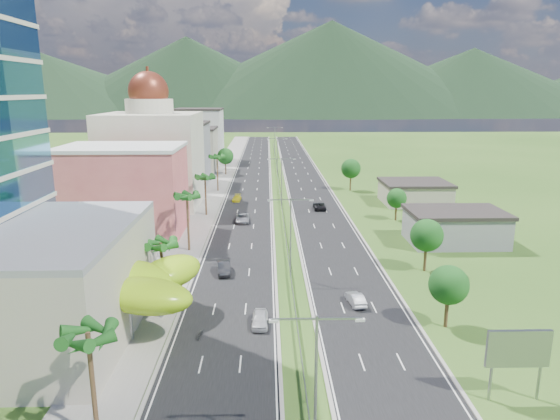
{
  "coord_description": "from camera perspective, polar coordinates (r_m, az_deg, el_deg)",
  "views": [
    {
      "loc": [
        -3.07,
        -53.7,
        24.76
      ],
      "look_at": [
        -1.14,
        20.06,
        7.0
      ],
      "focal_mm": 32.0,
      "sensor_mm": 36.0,
      "label": 1
    }
  ],
  "objects": [
    {
      "name": "road_right",
      "position": [
        146.2,
        2.68,
        3.77
      ],
      "size": [
        11.0,
        260.0,
        0.04
      ],
      "primitive_type": "cube",
      "color": "black",
      "rests_on": "ground"
    },
    {
      "name": "car_yellow_far_left",
      "position": [
        114.66,
        -4.96,
        1.35
      ],
      "size": [
        2.07,
        4.47,
        1.26
      ],
      "primitive_type": "imported",
      "rotation": [
        0.0,
        0.0,
        -0.07
      ],
      "color": "yellow",
      "rests_on": "road_left"
    },
    {
      "name": "palm_tree_c",
      "position": [
        78.42,
        -10.59,
        1.33
      ],
      "size": [
        3.6,
        3.6,
        9.6
      ],
      "color": "#47301C",
      "rests_on": "ground"
    },
    {
      "name": "median_guardrail",
      "position": [
        128.03,
        -0.1,
        2.66
      ],
      "size": [
        0.1,
        216.06,
        0.76
      ],
      "color": "gray",
      "rests_on": "ground"
    },
    {
      "name": "leafy_tree_ra",
      "position": [
        55.99,
        18.72,
        -8.13
      ],
      "size": [
        4.2,
        4.2,
        6.9
      ],
      "color": "#47301C",
      "rests_on": "ground"
    },
    {
      "name": "midrise_white",
      "position": [
        180.99,
        -9.19,
        8.36
      ],
      "size": [
        16.0,
        15.0,
        18.0
      ],
      "primitive_type": "cube",
      "color": "silver",
      "rests_on": "ground"
    },
    {
      "name": "midrise_grey",
      "position": [
        136.86,
        -11.62,
        6.22
      ],
      "size": [
        16.0,
        15.0,
        16.0
      ],
      "primitive_type": "cube",
      "color": "gray",
      "rests_on": "ground"
    },
    {
      "name": "ground",
      "position": [
        59.22,
        1.64,
        -11.19
      ],
      "size": [
        500.0,
        500.0,
        0.0
      ],
      "primitive_type": "plane",
      "color": "#2D5119",
      "rests_on": "ground"
    },
    {
      "name": "palm_tree_d",
      "position": [
        100.96,
        -8.56,
        3.56
      ],
      "size": [
        3.6,
        3.6,
        8.6
      ],
      "color": "#47301C",
      "rests_on": "ground"
    },
    {
      "name": "streetlight_median_c",
      "position": [
        105.3,
        0.2,
        3.68
      ],
      "size": [
        6.04,
        0.25,
        11.0
      ],
      "color": "gray",
      "rests_on": "ground"
    },
    {
      "name": "car_silver_mid_left",
      "position": [
        96.18,
        -4.31,
        -0.93
      ],
      "size": [
        2.67,
        5.51,
        1.51
      ],
      "primitive_type": "imported",
      "rotation": [
        0.0,
        0.0,
        0.03
      ],
      "color": "#93969A",
      "rests_on": "road_left"
    },
    {
      "name": "road_left",
      "position": [
        145.89,
        -3.22,
        3.75
      ],
      "size": [
        11.0,
        260.0,
        0.04
      ],
      "primitive_type": "cube",
      "color": "black",
      "rests_on": "ground"
    },
    {
      "name": "domed_building",
      "position": [
        112.33,
        -14.4,
        6.26
      ],
      "size": [
        20.0,
        20.0,
        28.7
      ],
      "color": "beige",
      "rests_on": "ground"
    },
    {
      "name": "palm_tree_e",
      "position": [
        125.41,
        -7.21,
        5.89
      ],
      "size": [
        3.6,
        3.6,
        9.4
      ],
      "color": "#47301C",
      "rests_on": "ground"
    },
    {
      "name": "shed_far",
      "position": [
        115.84,
        15.13,
        1.83
      ],
      "size": [
        14.0,
        12.0,
        4.4
      ],
      "primitive_type": "cube",
      "color": "#AAA38C",
      "rests_on": "ground"
    },
    {
      "name": "car_dark_left",
      "position": [
        69.89,
        -6.43,
        -6.57
      ],
      "size": [
        2.27,
        5.04,
        1.61
      ],
      "primitive_type": "imported",
      "rotation": [
        0.0,
        0.0,
        0.12
      ],
      "color": "black",
      "rests_on": "road_left"
    },
    {
      "name": "car_dark_far_right",
      "position": [
        106.54,
        4.52,
        0.48
      ],
      "size": [
        2.45,
        5.3,
        1.47
      ],
      "primitive_type": "imported",
      "rotation": [
        0.0,
        0.0,
        3.14
      ],
      "color": "black",
      "rests_on": "road_right"
    },
    {
      "name": "mountain_ridge",
      "position": [
        508.24,
        5.73,
        10.67
      ],
      "size": [
        860.0,
        140.0,
        90.0
      ],
      "primitive_type": null,
      "color": "black",
      "rests_on": "ground"
    },
    {
      "name": "streetlight_median_e",
      "position": [
        194.56,
        -0.59,
        8.22
      ],
      "size": [
        6.04,
        0.25,
        11.0
      ],
      "color": "gray",
      "rests_on": "ground"
    },
    {
      "name": "car_white_near_left",
      "position": [
        55.01,
        -2.31,
        -12.34
      ],
      "size": [
        1.81,
        4.29,
        1.45
      ],
      "primitive_type": "imported",
      "rotation": [
        0.0,
        0.0,
        -0.02
      ],
      "color": "silver",
      "rests_on": "road_left"
    },
    {
      "name": "pink_shophouse",
      "position": [
        90.91,
        -17.39,
        1.96
      ],
      "size": [
        20.0,
        15.0,
        15.0
      ],
      "primitive_type": "cube",
      "color": "#CB5359",
      "rests_on": "ground"
    },
    {
      "name": "shed_near",
      "position": [
        87.49,
        19.37,
        -1.99
      ],
      "size": [
        15.0,
        10.0,
        5.0
      ],
      "primitive_type": "cube",
      "color": "gray",
      "rests_on": "ground"
    },
    {
      "name": "sidewalk_left",
      "position": [
        146.48,
        -6.95,
        3.72
      ],
      "size": [
        7.0,
        260.0,
        0.12
      ],
      "primitive_type": "cube",
      "color": "gray",
      "rests_on": "ground"
    },
    {
      "name": "leafy_tree_lfar",
      "position": [
        150.45,
        -6.26,
        6.13
      ],
      "size": [
        4.9,
        4.9,
        8.05
      ],
      "color": "#47301C",
      "rests_on": "ground"
    },
    {
      "name": "billboard",
      "position": [
        45.73,
        25.58,
        -14.3
      ],
      "size": [
        5.2,
        0.35,
        6.2
      ],
      "color": "gray",
      "rests_on": "ground"
    },
    {
      "name": "palm_tree_b",
      "position": [
        59.75,
        -13.47,
        -4.08
      ],
      "size": [
        3.6,
        3.6,
        8.1
      ],
      "color": "#47301C",
      "rests_on": "ground"
    },
    {
      "name": "streetlight_median_d",
      "position": [
        149.82,
        -0.31,
        6.63
      ],
      "size": [
        6.04,
        0.25,
        11.0
      ],
      "color": "gray",
      "rests_on": "ground"
    },
    {
      "name": "leafy_tree_rb",
      "position": [
        72.02,
        16.43,
        -2.81
      ],
      "size": [
        4.55,
        4.55,
        7.47
      ],
      "color": "#47301C",
      "rests_on": "ground"
    },
    {
      "name": "streetlight_median_a",
      "position": [
        34.02,
        4.12,
        -18.46
      ],
      "size": [
        6.04,
        0.25,
        11.0
      ],
      "color": "gray",
      "rests_on": "ground"
    },
    {
      "name": "leafy_tree_rc",
      "position": [
        99.12,
        13.19,
        1.3
      ],
      "size": [
        3.85,
        3.85,
        6.33
      ],
      "color": "#47301C",
      "rests_on": "ground"
    },
    {
      "name": "car_silver_right",
      "position": [
        60.58,
        8.63,
        -9.99
      ],
      "size": [
        2.05,
        4.4,
        1.39
      ],
      "primitive_type": "imported",
      "rotation": [
        0.0,
        0.0,
        3.28
      ],
      "color": "#A0A1A7",
      "rests_on": "road_right"
    },
    {
      "name": "midrise_beige",
      "position": [
        158.59,
        -10.24,
        6.71
      ],
      "size": [
        16.0,
        15.0,
        13.0
      ],
      "primitive_type": "cube",
      "color": "#AAA38C",
      "rests_on": "ground"
    },
    {
      "name": "palm_tree_a",
      "position": [
        37.94,
        -21.06,
        -13.61
      ],
      "size": [
        3.6,
        3.6,
        9.1
      ],
      "color": "#47301C",
      "rests_on": "ground"
    },
    {
      "name": "motorcycle",
      "position": [
        53.18,
        -9.06,
        -13.69
      ],
      "size": [
        0.73,
        1.74,
        1.08
      ],
      "primitive_type": "imported",
      "rotation": [
        0.0,
        0.0,
        -0.13
      ],
      "color": "black",
      "rests_on": "road_left"
    },
    {
      "name": "leafy_tree_rd",
      "position": [
        126.94,
        8.1,
        4.71
      ],
      "size": [
        4.9,
        4.9,
        8.05
      ],
      "color": "#47301C",
      "rests_on": "ground"
    },
    {
      "name": "lime_canopy",
      "position": [
        56.1,
        -19.14,
        -7.88
      ],
      "size": [
        18.0,
        15.0,
        7.4
      ],
      "color": "#93C913",
      "rests_on": "ground"
    },
    {
      "name": "streetlight_median_b",
      "position": [
        66.27,
        1.22,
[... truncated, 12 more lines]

